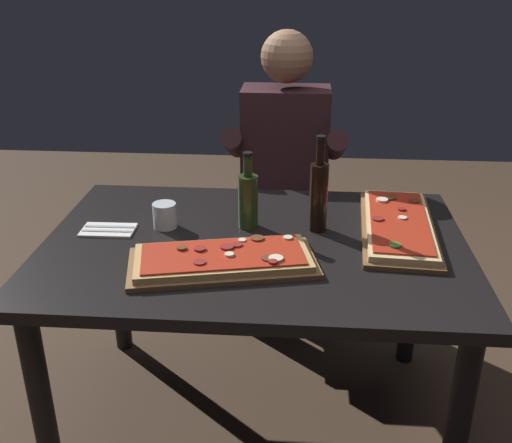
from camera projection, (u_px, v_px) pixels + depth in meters
ground_plane at (255, 415)px, 2.28m from camera, size 6.40×6.40×0.00m
dining_table at (255, 267)px, 2.01m from camera, size 1.40×0.96×0.74m
pizza_rectangular_front at (223, 260)px, 1.81m from camera, size 0.61×0.37×0.05m
pizza_rectangular_left at (398, 225)px, 2.04m from camera, size 0.29×0.62×0.05m
wine_bottle_dark at (319, 194)px, 2.01m from camera, size 0.06×0.06×0.33m
oil_bottle_amber at (248, 199)px, 2.04m from camera, size 0.07×0.07×0.27m
tumbler_near_camera at (165, 217)px, 2.06m from camera, size 0.08×0.08×0.09m
napkin_cutlery_set at (108, 230)px, 2.05m from camera, size 0.18×0.11×0.01m
diner_chair at (284, 211)px, 2.85m from camera, size 0.44×0.44×0.87m
seated_diner at (284, 169)px, 2.64m from camera, size 0.53×0.41×1.33m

